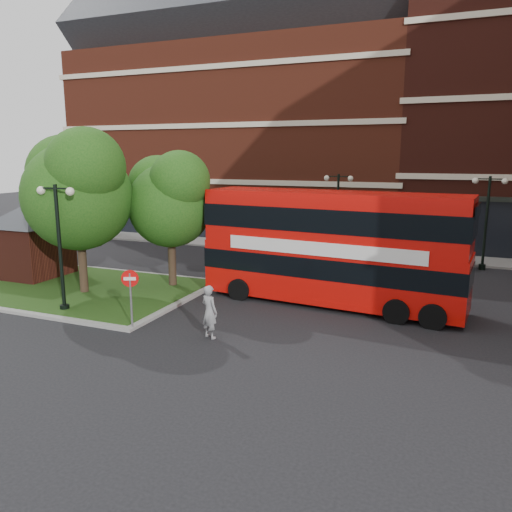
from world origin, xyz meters
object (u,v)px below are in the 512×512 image
at_px(woman, 209,312).
at_px(bus, 331,241).
at_px(car_white, 438,255).
at_px(car_silver, 289,244).

bearing_deg(woman, bus, -96.19).
relative_size(bus, woman, 5.94).
distance_m(bus, car_white, 10.23).
xyz_separation_m(bus, woman, (-2.81, -5.36, -1.76)).
xyz_separation_m(bus, car_silver, (-4.84, 9.28, -1.97)).
bearing_deg(bus, car_silver, 122.97).
bearing_deg(car_white, bus, 162.71).
distance_m(car_silver, car_white, 8.66).
relative_size(bus, car_silver, 2.63).
bearing_deg(car_white, woman, 160.71).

